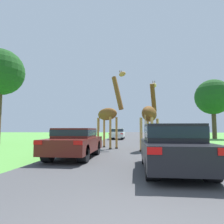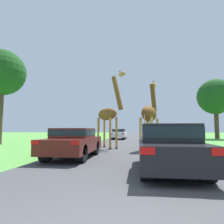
# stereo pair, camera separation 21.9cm
# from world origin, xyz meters

# --- Properties ---
(road) EXTENTS (7.44, 120.00, 0.00)m
(road) POSITION_xyz_m (0.00, 30.00, 0.00)
(road) COLOR #424244
(road) RESTS_ON ground
(giraffe_near_road) EXTENTS (2.31, 2.23, 5.08)m
(giraffe_near_road) POSITION_xyz_m (-1.61, 11.58, 2.40)
(giraffe_near_road) COLOR #B77F3D
(giraffe_near_road) RESTS_ON ground
(giraffe_companion) EXTENTS (1.38, 2.78, 4.59)m
(giraffe_companion) POSITION_xyz_m (1.05, 10.66, 2.19)
(giraffe_companion) COLOR tan
(giraffe_companion) RESTS_ON ground
(car_lead_maroon) EXTENTS (1.76, 3.93, 1.42)m
(car_lead_maroon) POSITION_xyz_m (1.24, 4.59, 0.75)
(car_lead_maroon) COLOR black
(car_lead_maroon) RESTS_ON ground
(car_queue_right) EXTENTS (1.72, 4.65, 1.41)m
(car_queue_right) POSITION_xyz_m (-2.12, 24.24, 0.76)
(car_queue_right) COLOR silver
(car_queue_right) RESTS_ON ground
(car_queue_left) EXTENTS (1.90, 4.40, 1.51)m
(car_queue_left) POSITION_xyz_m (2.58, 19.91, 0.81)
(car_queue_left) COLOR navy
(car_queue_left) RESTS_ON ground
(car_far_ahead) EXTENTS (1.76, 4.06, 1.32)m
(car_far_ahead) POSITION_xyz_m (-2.55, 6.99, 0.72)
(car_far_ahead) COLOR #561914
(car_far_ahead) RESTS_ON ground
(tree_centre_back) EXTENTS (3.95, 3.95, 8.16)m
(tree_centre_back) POSITION_xyz_m (-11.31, 13.81, 6.12)
(tree_centre_back) COLOR #4C3828
(tree_centre_back) RESTS_ON ground
(tree_right_cluster) EXTENTS (4.83, 4.83, 8.16)m
(tree_right_cluster) POSITION_xyz_m (10.91, 26.93, 5.70)
(tree_right_cluster) COLOR #4C3828
(tree_right_cluster) RESTS_ON ground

